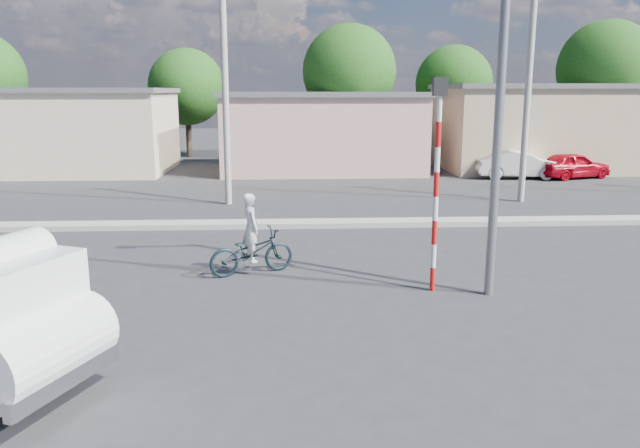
{
  "coord_description": "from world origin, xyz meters",
  "views": [
    {
      "loc": [
        0.2,
        -10.85,
        4.1
      ],
      "look_at": [
        0.88,
        2.21,
        1.3
      ],
      "focal_mm": 35.0,
      "sensor_mm": 36.0,
      "label": 1
    }
  ],
  "objects_px": {
    "cyclist": "(251,240)",
    "car_cream": "(518,165)",
    "bicycle": "(251,252)",
    "car_red": "(573,165)",
    "traffic_pole": "(437,167)",
    "streetlight": "(495,44)"
  },
  "relations": [
    {
      "from": "cyclist",
      "to": "car_cream",
      "type": "relative_size",
      "value": 0.39
    },
    {
      "from": "bicycle",
      "to": "car_red",
      "type": "xyz_separation_m",
      "value": [
        14.43,
        15.21,
        0.11
      ]
    },
    {
      "from": "car_cream",
      "to": "traffic_pole",
      "type": "distance_m",
      "value": 18.63
    },
    {
      "from": "cyclist",
      "to": "car_red",
      "type": "distance_m",
      "value": 20.97
    },
    {
      "from": "car_cream",
      "to": "traffic_pole",
      "type": "bearing_deg",
      "value": 159.66
    },
    {
      "from": "cyclist",
      "to": "traffic_pole",
      "type": "bearing_deg",
      "value": -132.94
    },
    {
      "from": "bicycle",
      "to": "car_red",
      "type": "distance_m",
      "value": 20.97
    },
    {
      "from": "car_cream",
      "to": "car_red",
      "type": "xyz_separation_m",
      "value": [
        2.61,
        -0.08,
        -0.04
      ]
    },
    {
      "from": "cyclist",
      "to": "traffic_pole",
      "type": "xyz_separation_m",
      "value": [
        3.84,
        -1.43,
        1.81
      ]
    },
    {
      "from": "cyclist",
      "to": "car_cream",
      "type": "bearing_deg",
      "value": -60.28
    },
    {
      "from": "car_cream",
      "to": "streetlight",
      "type": "height_order",
      "value": "streetlight"
    },
    {
      "from": "car_red",
      "to": "streetlight",
      "type": "xyz_separation_m",
      "value": [
        -9.65,
        -16.94,
        4.34
      ]
    },
    {
      "from": "car_red",
      "to": "traffic_pole",
      "type": "distance_m",
      "value": 19.82
    },
    {
      "from": "traffic_pole",
      "to": "car_red",
      "type": "bearing_deg",
      "value": 57.52
    },
    {
      "from": "cyclist",
      "to": "car_red",
      "type": "height_order",
      "value": "cyclist"
    },
    {
      "from": "car_cream",
      "to": "car_red",
      "type": "bearing_deg",
      "value": -86.67
    },
    {
      "from": "car_red",
      "to": "traffic_pole",
      "type": "height_order",
      "value": "traffic_pole"
    },
    {
      "from": "traffic_pole",
      "to": "streetlight",
      "type": "bearing_deg",
      "value": -17.73
    },
    {
      "from": "car_cream",
      "to": "traffic_pole",
      "type": "height_order",
      "value": "traffic_pole"
    },
    {
      "from": "cyclist",
      "to": "car_cream",
      "type": "distance_m",
      "value": 19.33
    },
    {
      "from": "car_red",
      "to": "car_cream",
      "type": "bearing_deg",
      "value": 70.86
    },
    {
      "from": "car_cream",
      "to": "streetlight",
      "type": "xyz_separation_m",
      "value": [
        -7.04,
        -17.02,
        4.3
      ]
    }
  ]
}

